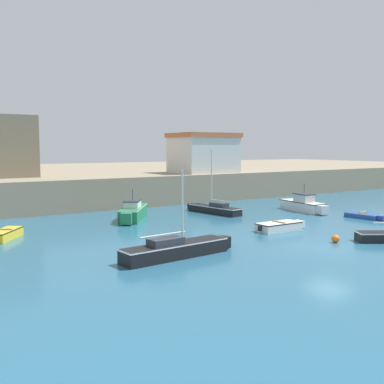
{
  "coord_description": "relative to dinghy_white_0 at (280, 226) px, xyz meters",
  "views": [
    {
      "loc": [
        -20.44,
        -17.18,
        5.8
      ],
      "look_at": [
        0.08,
        14.91,
        2.0
      ],
      "focal_mm": 42.0,
      "sensor_mm": 36.0,
      "label": 1
    }
  ],
  "objects": [
    {
      "name": "ground_plane",
      "position": [
        -1.48,
        -5.63,
        -0.32
      ],
      "size": [
        200.0,
        200.0,
        0.0
      ],
      "primitive_type": "plane",
      "color": "#28607F"
    },
    {
      "name": "quay_seawall",
      "position": [
        -1.48,
        35.67,
        1.16
      ],
      "size": [
        120.0,
        40.0,
        2.96
      ],
      "primitive_type": "cube",
      "color": "gray",
      "rests_on": "ground"
    },
    {
      "name": "dinghy_white_0",
      "position": [
        0.0,
        0.0,
        0.0
      ],
      "size": [
        4.09,
        1.42,
        0.66
      ],
      "color": "white",
      "rests_on": "ground"
    },
    {
      "name": "motorboat_green_1",
      "position": [
        -6.65,
        9.91,
        0.31
      ],
      "size": [
        4.29,
        5.38,
        2.48
      ],
      "color": "#237A4C",
      "rests_on": "ground"
    },
    {
      "name": "sailboat_black_2",
      "position": [
        -10.06,
        -2.76,
        0.15
      ],
      "size": [
        6.89,
        1.95,
        4.66
      ],
      "color": "black",
      "rests_on": "ground"
    },
    {
      "name": "dinghy_yellow_3",
      "position": [
        -16.88,
        7.09,
        0.01
      ],
      "size": [
        2.71,
        3.34,
        0.67
      ],
      "color": "yellow",
      "rests_on": "ground"
    },
    {
      "name": "motorboat_white_5",
      "position": [
        8.48,
        5.89,
        0.28
      ],
      "size": [
        2.11,
        5.63,
        2.52
      ],
      "color": "white",
      "rests_on": "ground"
    },
    {
      "name": "sailboat_black_6",
      "position": [
        0.84,
        9.14,
        0.1
      ],
      "size": [
        2.11,
        6.06,
        5.59
      ],
      "color": "black",
      "rests_on": "ground"
    },
    {
      "name": "dinghy_blue_7",
      "position": [
        9.69,
        0.29,
        -0.08
      ],
      "size": [
        1.56,
        3.39,
        0.51
      ],
      "color": "#284C9E",
      "rests_on": "ground"
    },
    {
      "name": "mooring_buoy",
      "position": [
        -0.01,
        -4.83,
        -0.07
      ],
      "size": [
        0.49,
        0.49,
        0.49
      ],
      "primitive_type": "sphere",
      "color": "orange",
      "rests_on": "ground"
    },
    {
      "name": "harbor_shed_near_wharf",
      "position": [
        6.52,
        19.27,
        4.88
      ],
      "size": [
        6.88,
        5.64,
        4.43
      ],
      "color": "silver",
      "rests_on": "quay_seawall"
    }
  ]
}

